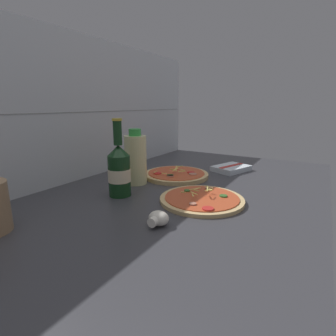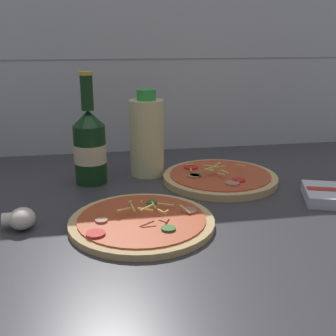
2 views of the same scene
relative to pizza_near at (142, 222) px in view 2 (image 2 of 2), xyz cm
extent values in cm
cube|color=#38383D|center=(2.84, 8.92, -1.99)|extent=(160.00, 90.00, 2.50)
cube|color=silver|center=(2.84, 54.42, 26.76)|extent=(160.00, 1.00, 60.00)
cube|color=gray|center=(2.84, 53.87, 26.76)|extent=(156.80, 0.16, 0.30)
cylinder|color=tan|center=(0.00, 0.02, -0.14)|extent=(27.07, 27.07, 1.20)
cylinder|color=#C14C28|center=(0.00, 0.02, 0.61)|extent=(23.82, 23.82, 0.30)
cylinder|color=#B7755B|center=(-7.42, -0.31, 0.96)|extent=(2.25, 2.25, 0.40)
cylinder|color=#B7755B|center=(9.35, 1.35, 0.96)|extent=(2.93, 2.93, 0.40)
cylinder|color=red|center=(-8.53, -5.59, 0.96)|extent=(3.32, 3.32, 0.40)
cylinder|color=#336628|center=(2.71, 6.71, 0.96)|extent=(2.11, 2.11, 0.40)
cylinder|color=#336628|center=(3.95, -5.82, 0.96)|extent=(2.55, 2.55, 0.40)
cylinder|color=#EADB6B|center=(3.31, 3.80, 1.56)|extent=(0.75, 2.97, 0.69)
cylinder|color=#EADB6B|center=(0.61, -0.86, 2.78)|extent=(3.18, 1.30, 1.44)
cylinder|color=#EADB6B|center=(0.82, -1.51, 3.39)|extent=(2.77, 1.29, 1.07)
cylinder|color=#EADB6B|center=(-3.14, 1.73, 1.98)|extent=(2.79, 1.97, 0.65)
cylinder|color=#EADB6B|center=(5.17, 4.02, 1.46)|extent=(3.14, 1.36, 0.56)
cylinder|color=#EADB6B|center=(8.37, 0.89, 1.51)|extent=(1.82, 2.64, 1.21)
cylinder|color=#EADB6B|center=(-1.54, 5.99, 1.76)|extent=(1.00, 2.11, 0.81)
cylinder|color=#EADB6B|center=(4.38, -1.22, 2.21)|extent=(1.33, 1.99, 0.77)
cylinder|color=#EADB6B|center=(-1.41, 2.14, 2.02)|extent=(0.87, 2.40, 1.05)
cylinder|color=#EADB6B|center=(0.41, 3.89, 2.50)|extent=(0.74, 2.01, 0.96)
cylinder|color=#EADB6B|center=(3.61, -0.98, 2.13)|extent=(1.53, 1.91, 0.60)
cylinder|color=tan|center=(21.65, 21.46, 0.08)|extent=(27.52, 27.52, 1.65)
cylinder|color=#C14C28|center=(21.65, 21.46, 1.06)|extent=(24.22, 24.22, 0.30)
cylinder|color=#B7755B|center=(14.78, 20.33, 1.41)|extent=(2.85, 2.85, 0.40)
cylinder|color=red|center=(24.24, 15.68, 1.41)|extent=(3.14, 3.14, 0.40)
cylinder|color=#336628|center=(15.43, 20.81, 1.41)|extent=(2.89, 2.89, 0.40)
cylinder|color=red|center=(15.81, 27.33, 1.41)|extent=(3.43, 3.43, 0.40)
cylinder|color=#B7755B|center=(22.13, 13.78, 1.41)|extent=(3.28, 3.28, 0.40)
cylinder|color=#EADB6B|center=(18.23, 19.75, 2.93)|extent=(2.42, 1.33, 1.08)
cylinder|color=#EADB6B|center=(20.71, 21.07, 3.70)|extent=(2.16, 1.12, 0.97)
cylinder|color=#EADB6B|center=(18.43, 20.56, 3.01)|extent=(2.04, 0.87, 0.84)
cylinder|color=#EADB6B|center=(27.35, 22.77, 2.59)|extent=(1.47, 2.57, 0.63)
cylinder|color=#EADB6B|center=(21.48, 21.86, 2.74)|extent=(2.83, 1.57, 1.04)
cylinder|color=#EADB6B|center=(19.71, 20.38, 2.79)|extent=(2.53, 1.62, 0.65)
cylinder|color=#EADB6B|center=(19.89, 20.57, 3.25)|extent=(1.73, 1.35, 0.79)
cylinder|color=#EADB6B|center=(15.64, 28.25, 1.85)|extent=(1.98, 0.93, 0.62)
cylinder|color=#EADB6B|center=(19.02, 22.23, 3.08)|extent=(2.55, 0.71, 0.77)
cylinder|color=#EADB6B|center=(14.88, 23.41, 1.98)|extent=(0.68, 2.69, 0.50)
cylinder|color=#EADB6B|center=(21.81, 18.49, 2.66)|extent=(1.65, 1.80, 0.73)
cylinder|color=#EADB6B|center=(20.86, 18.24, 2.26)|extent=(1.15, 3.09, 0.83)
cylinder|color=#143819|center=(-8.99, 26.54, 6.22)|extent=(7.55, 7.55, 13.92)
cone|color=#143819|center=(-8.99, 26.54, 14.95)|extent=(7.55, 7.55, 3.56)
cylinder|color=#143819|center=(-8.99, 26.54, 20.68)|extent=(2.87, 2.87, 7.90)
cylinder|color=gold|center=(-8.99, 26.54, 25.04)|extent=(3.30, 3.30, 0.80)
cylinder|color=beige|center=(-8.99, 26.54, 6.49)|extent=(7.63, 7.63, 4.45)
cylinder|color=beige|center=(5.09, 30.41, 8.71)|extent=(8.55, 8.55, 18.91)
cylinder|color=green|center=(5.09, 30.41, 19.45)|extent=(4.70, 4.70, 2.58)
cylinder|color=white|center=(-23.79, 2.64, 1.19)|extent=(2.48, 2.48, 2.48)
ellipsoid|color=silver|center=(-21.58, 2.64, 1.19)|extent=(4.69, 5.52, 3.86)
camera|label=1|loc=(-74.07, -31.45, 29.73)|focal=28.00mm
camera|label=2|loc=(-8.03, -71.35, 32.67)|focal=45.00mm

